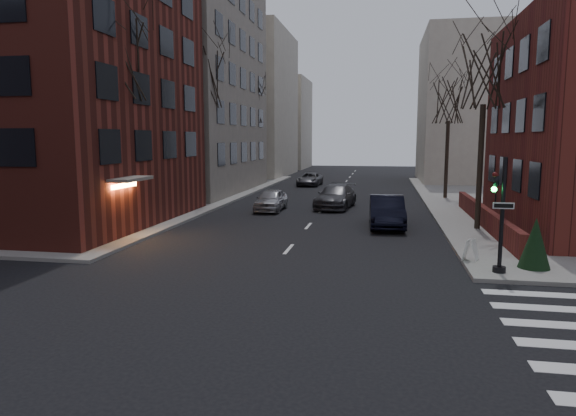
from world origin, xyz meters
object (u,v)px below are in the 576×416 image
object	(u,v)px
tree_left_b	(202,79)
parked_sedan	(387,211)
car_lane_gray	(336,197)
tree_left_a	(116,61)
streetlamp_near	(191,147)
tree_left_c	(252,104)
sandwich_board	(471,250)
tree_right_b	(449,101)
car_lane_silver	(271,200)
car_lane_far	(310,179)
tree_right_a	(485,72)
evergreen_shrub	(535,243)
traffic_signal	(500,222)
streetlamp_far	(263,143)

from	to	relation	value
tree_left_b	parked_sedan	size ratio (longest dim) A/B	2.11
tree_left_b	car_lane_gray	world-z (taller)	tree_left_b
tree_left_a	streetlamp_near	size ratio (longest dim) A/B	1.63
tree_left_c	sandwich_board	bearing A→B (deg)	-61.26
tree_left_b	car_lane_gray	distance (m)	12.58
tree_right_b	parked_sedan	world-z (taller)	tree_right_b
tree_left_a	car_lane_silver	bearing A→B (deg)	59.90
car_lane_silver	car_lane_gray	distance (m)	4.60
tree_left_c	car_lane_far	distance (m)	9.39
car_lane_far	tree_left_a	bearing A→B (deg)	-98.99
streetlamp_near	car_lane_silver	world-z (taller)	streetlamp_near
tree_right_b	car_lane_gray	xyz separation A→B (m)	(-8.00, -6.41, -6.80)
tree_left_c	tree_right_a	size ratio (longest dim) A/B	1.00
car_lane_far	evergreen_shrub	xyz separation A→B (m)	(12.65, -32.01, 0.42)
tree_left_b	tree_right_a	size ratio (longest dim) A/B	1.11
parked_sedan	tree_left_c	bearing A→B (deg)	118.81
tree_left_a	car_lane_far	size ratio (longest dim) A/B	2.20
traffic_signal	car_lane_gray	bearing A→B (deg)	113.27
tree_right_a	streetlamp_near	xyz separation A→B (m)	(-17.00, 4.00, -3.79)
streetlamp_far	car_lane_gray	world-z (taller)	streetlamp_far
traffic_signal	sandwich_board	world-z (taller)	traffic_signal
tree_right_a	evergreen_shrub	world-z (taller)	tree_right_a
sandwich_board	car_lane_gray	bearing A→B (deg)	137.58
tree_left_a	car_lane_far	distance (m)	29.45
streetlamp_far	car_lane_silver	xyz separation A→B (m)	(4.91, -18.50, -3.52)
tree_left_b	car_lane_silver	distance (m)	10.18
tree_right_b	car_lane_silver	world-z (taller)	tree_right_b
streetlamp_near	car_lane_silver	size ratio (longest dim) A/B	1.48
tree_left_a	car_lane_silver	distance (m)	13.44
streetlamp_near	car_lane_silver	bearing A→B (deg)	16.98
traffic_signal	tree_right_a	bearing A→B (deg)	84.53
streetlamp_near	streetlamp_far	distance (m)	20.00
tree_left_b	parked_sedan	distance (m)	17.04
traffic_signal	car_lane_silver	distance (m)	18.38
tree_left_c	tree_right_a	distance (m)	28.17
tree_right_a	parked_sedan	world-z (taller)	tree_right_a
tree_left_a	evergreen_shrub	size ratio (longest dim) A/B	5.60
streetlamp_near	traffic_signal	bearing A→B (deg)	-38.87
tree_left_c	sandwich_board	distance (m)	34.31
tree_right_a	tree_right_b	size ratio (longest dim) A/B	1.06
traffic_signal	evergreen_shrub	size ratio (longest dim) A/B	2.18
streetlamp_far	car_lane_silver	distance (m)	19.46
tree_right_a	streetlamp_near	size ratio (longest dim) A/B	1.55
car_lane_silver	evergreen_shrub	distance (m)	18.62
streetlamp_near	streetlamp_far	xyz separation A→B (m)	(0.00, 20.00, 0.00)
tree_left_c	tree_right_b	bearing A→B (deg)	-24.44
tree_right_a	parked_sedan	bearing A→B (deg)	173.64
streetlamp_near	parked_sedan	world-z (taller)	streetlamp_near
tree_left_b	car_lane_silver	xyz separation A→B (m)	(5.51, -2.50, -8.19)
car_lane_gray	car_lane_far	bearing A→B (deg)	110.89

